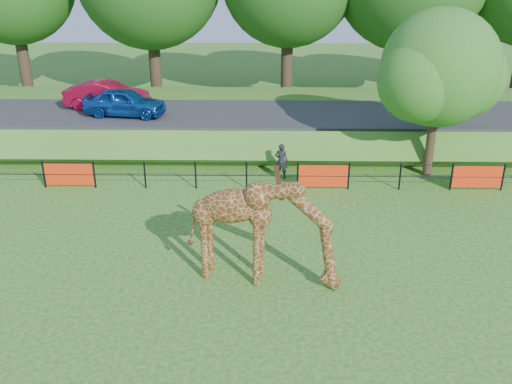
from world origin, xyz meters
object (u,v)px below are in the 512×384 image
at_px(car_blue, 125,102).
at_px(car_red, 107,95).
at_px(visitor, 281,161).
at_px(giraffe, 264,231).
at_px(tree_east, 442,73).

height_order(car_blue, car_red, car_red).
xyz_separation_m(car_blue, visitor, (7.29, -4.27, -1.33)).
xyz_separation_m(giraffe, car_blue, (-6.59, 12.14, 0.50)).
xyz_separation_m(visitor, tree_east, (6.21, 0.47, 3.54)).
bearing_deg(car_red, visitor, -117.65).
xyz_separation_m(car_blue, tree_east, (13.49, -3.80, 2.21)).
bearing_deg(car_red, car_blue, -132.27).
bearing_deg(giraffe, visitor, 97.42).
distance_m(giraffe, car_red, 15.56).
height_order(car_blue, visitor, car_blue).
bearing_deg(car_blue, giraffe, -143.49).
bearing_deg(tree_east, visitor, -175.67).
height_order(giraffe, car_red, giraffe).
bearing_deg(giraffe, tree_east, 62.87).
relative_size(car_blue, tree_east, 0.57).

